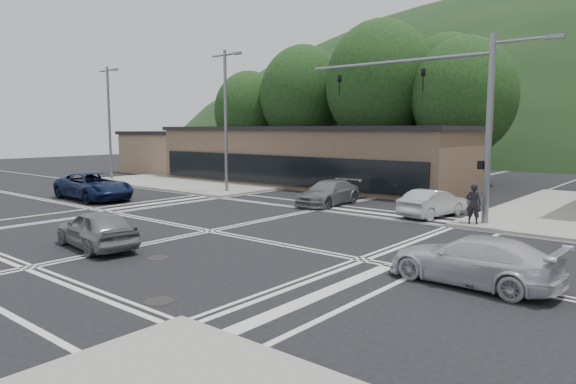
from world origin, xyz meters
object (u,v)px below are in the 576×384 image
Objects in this scene: car_northbound at (328,193)px; pedestrian at (473,204)px; car_silver_east at (473,260)px; car_queue_a at (433,203)px; car_queue_b at (432,181)px; car_grey_center at (96,229)px; car_blue_west at (94,186)px.

pedestrian reaches higher than car_northbound.
car_silver_east reaches higher than car_queue_a.
car_queue_b is at bearing -66.94° from pedestrian.
car_northbound is 8.50m from pedestrian.
car_grey_center is 12.28m from car_silver_east.
car_silver_east is at bearing 128.12° from car_queue_a.
car_silver_east is at bearing 117.51° from car_grey_center.
car_northbound is (-1.96, -8.83, -0.09)m from car_queue_b.
car_grey_center is at bearing 81.16° from car_queue_b.
car_queue_b reaches higher than car_queue_a.
car_queue_b is (-9.31, 18.13, 0.10)m from car_silver_east.
car_queue_b reaches higher than car_northbound.
car_queue_b is at bearing -38.02° from car_blue_west.
pedestrian reaches higher than car_blue_west.
car_blue_west is 21.00m from pedestrian.
car_silver_east is (11.54, 4.20, -0.03)m from car_grey_center.
pedestrian is at bearing 159.12° from car_queue_a.
car_queue_a is 6.00m from car_northbound.
car_grey_center is at bearing 45.35° from pedestrian.
pedestrian reaches higher than car_grey_center.
car_northbound is 2.68× the size of pedestrian.
car_grey_center is 0.90× the size of car_queue_b.
car_grey_center is (11.56, -6.47, -0.11)m from car_blue_west.
car_blue_west is 1.28× the size of car_queue_b.
car_silver_east is at bearing -42.20° from car_northbound.
car_northbound is at bearing -56.28° from car_blue_west.
car_silver_east is 1.01× the size of car_queue_b.
car_queue_b is at bearing -178.19° from car_grey_center.
car_blue_west reaches higher than car_queue_a.
car_queue_b is 9.05m from car_northbound.
car_northbound is (-6.00, 0.00, 0.01)m from car_queue_a.
car_silver_east is 10.69m from car_queue_a.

